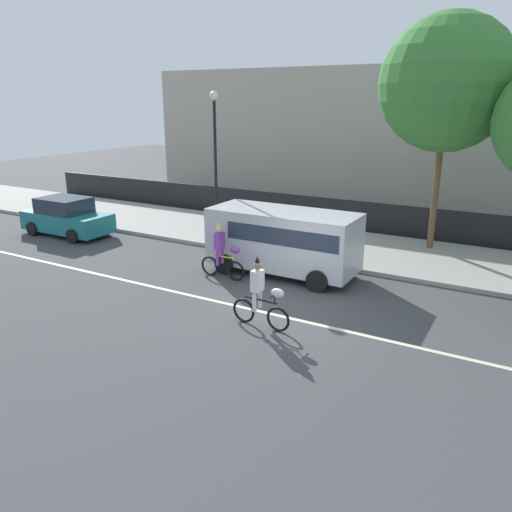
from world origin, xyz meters
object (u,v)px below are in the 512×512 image
(parade_cyclist_purple, at_px, (223,254))
(street_lamp_post, at_px, (215,144))
(pedestrian_onlooker, at_px, (291,225))
(parade_cyclist_zebra, at_px, (261,297))
(parked_car_teal, at_px, (67,217))
(parked_van_silver, at_px, (285,238))

(parade_cyclist_purple, relative_size, street_lamp_post, 0.33)
(parade_cyclist_purple, relative_size, pedestrian_onlooker, 1.19)
(parade_cyclist_zebra, xyz_separation_m, pedestrian_onlooker, (-2.41, 6.75, 0.17))
(street_lamp_post, bearing_deg, parked_car_teal, -158.82)
(parade_cyclist_zebra, bearing_deg, pedestrian_onlooker, 109.60)
(parade_cyclist_zebra, bearing_deg, parked_van_silver, 108.24)
(parked_van_silver, bearing_deg, parade_cyclist_purple, -138.49)
(street_lamp_post, relative_size, pedestrian_onlooker, 3.62)
(parade_cyclist_purple, bearing_deg, parked_car_teal, 171.62)
(parked_car_teal, distance_m, street_lamp_post, 7.45)
(parade_cyclist_zebra, height_order, pedestrian_onlooker, parade_cyclist_zebra)
(parade_cyclist_purple, height_order, parade_cyclist_zebra, same)
(street_lamp_post, bearing_deg, pedestrian_onlooker, 6.25)
(parked_van_silver, xyz_separation_m, street_lamp_post, (-4.34, 2.35, 2.71))
(parade_cyclist_zebra, bearing_deg, parade_cyclist_purple, 137.87)
(parked_van_silver, distance_m, parked_car_teal, 10.62)
(parade_cyclist_purple, bearing_deg, parked_van_silver, 41.51)
(parked_car_teal, distance_m, pedestrian_onlooker, 9.93)
(parade_cyclist_purple, xyz_separation_m, pedestrian_onlooker, (0.51, 4.11, 0.17))
(parade_cyclist_zebra, height_order, parked_car_teal, parade_cyclist_zebra)
(parade_cyclist_purple, xyz_separation_m, parade_cyclist_zebra, (2.92, -2.64, 0.00))
(parked_car_teal, bearing_deg, parade_cyclist_purple, -8.38)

